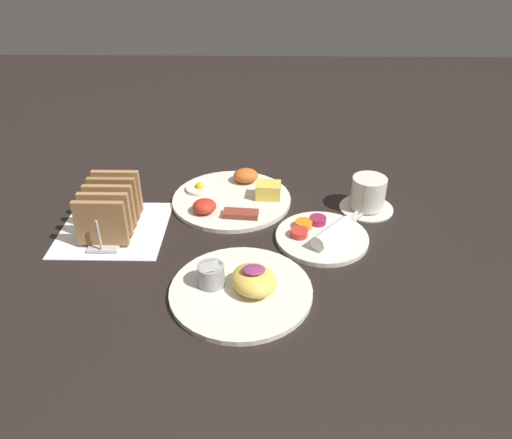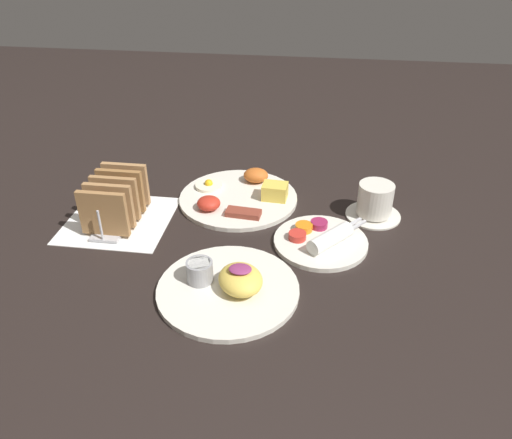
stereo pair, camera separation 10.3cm
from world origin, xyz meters
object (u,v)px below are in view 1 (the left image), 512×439
at_px(plate_foreground, 241,286).
at_px(plate_condiments, 323,235).
at_px(plate_breakfast, 233,197).
at_px(coffee_cup, 368,195).
at_px(toast_rack, 110,208).

bearing_deg(plate_foreground, plate_condiments, 46.70).
relative_size(plate_breakfast, plate_condiments, 1.44).
distance_m(plate_condiments, coffee_cup, 0.17).
height_order(plate_foreground, toast_rack, toast_rack).
distance_m(plate_foreground, coffee_cup, 0.40).
relative_size(plate_breakfast, coffee_cup, 2.27).
height_order(plate_condiments, coffee_cup, coffee_cup).
distance_m(plate_condiments, toast_rack, 0.44).
bearing_deg(plate_condiments, plate_foreground, -133.30).
xyz_separation_m(plate_breakfast, coffee_cup, (0.30, -0.03, 0.03)).
bearing_deg(plate_foreground, coffee_cup, 47.41).
height_order(plate_condiments, toast_rack, toast_rack).
xyz_separation_m(plate_condiments, toast_rack, (-0.44, 0.03, 0.04)).
bearing_deg(toast_rack, coffee_cup, 9.78).
xyz_separation_m(plate_breakfast, plate_condiments, (0.19, -0.15, -0.00)).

